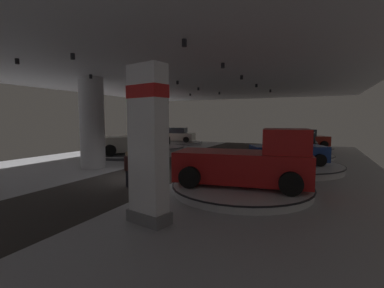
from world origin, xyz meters
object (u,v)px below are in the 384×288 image
display_car_deep_right (304,139)px  brand_sign_pylon (148,143)px  display_platform_deep_left (177,143)px  pickup_truck_near_right (249,162)px  display_platform_mid_right (288,166)px  display_car_far_right (303,145)px  display_platform_mid_left (128,154)px  visitor_walking_near (128,167)px  display_platform_far_left (156,147)px  display_platform_far_right (303,156)px  display_platform_deep_right (304,149)px  column_left (92,123)px  pickup_truck_far_left (156,137)px  display_platform_near_right (241,188)px  display_car_mid_right (289,151)px  pickup_truck_mid_left (131,141)px  display_car_deep_left (177,135)px

display_car_deep_right → brand_sign_pylon: bearing=-98.6°
display_platform_deep_left → pickup_truck_near_right: pickup_truck_near_right is taller
brand_sign_pylon → pickup_truck_near_right: bearing=66.9°
display_platform_mid_right → display_car_far_right: display_car_far_right is taller
display_platform_mid_left → visitor_walking_near: size_ratio=3.57×
display_platform_far_left → display_platform_far_right: size_ratio=1.26×
display_platform_deep_left → display_platform_mid_right: bearing=-41.3°
visitor_walking_near → display_platform_deep_right: bearing=70.6°
visitor_walking_near → display_platform_mid_left: bearing=128.4°
column_left → display_platform_far_left: column_left is taller
display_platform_deep_left → pickup_truck_far_left: bearing=-81.5°
display_platform_mid_left → display_platform_near_right: display_platform_near_right is taller
column_left → display_platform_far_left: bearing=101.3°
display_platform_mid_right → display_platform_deep_left: bearing=138.7°
display_platform_far_left → display_platform_far_right: bearing=-1.9°
pickup_truck_far_left → display_platform_mid_right: pickup_truck_far_left is taller
display_platform_far_left → visitor_walking_near: size_ratio=3.57×
display_car_mid_right → display_platform_far_left: bearing=154.6°
brand_sign_pylon → display_car_mid_right: 10.79m
display_platform_near_right → pickup_truck_near_right: (0.32, 0.05, 1.08)m
pickup_truck_far_left → display_platform_mid_left: bearing=-84.3°
pickup_truck_mid_left → display_platform_deep_left: 11.18m
display_platform_far_right → display_platform_mid_left: bearing=-159.7°
column_left → display_platform_mid_right: size_ratio=0.90×
display_platform_near_right → pickup_truck_far_left: bearing=134.5°
display_car_deep_left → display_platform_mid_right: 18.52m
display_platform_far_right → display_platform_near_right: display_platform_near_right is taller
display_platform_far_left → display_platform_near_right: size_ratio=1.00×
column_left → brand_sign_pylon: 10.22m
display_car_deep_right → display_platform_mid_left: bearing=-142.3°
display_platform_deep_right → display_car_far_right: bearing=-88.3°
pickup_truck_mid_left → display_car_mid_right: (12.35, -1.20, -0.06)m
brand_sign_pylon → display_platform_mid_right: bearing=74.7°
display_platform_mid_left → display_platform_far_left: display_platform_far_left is taller
column_left → display_car_mid_right: (11.05, 4.26, -1.61)m
pickup_truck_mid_left → display_platform_near_right: bearing=-32.9°
display_car_deep_left → pickup_truck_far_left: pickup_truck_far_left is taller
pickup_truck_near_right → display_car_mid_right: bearing=80.8°
display_platform_far_right → visitor_walking_near: (-6.56, -13.05, 0.76)m
pickup_truck_near_right → pickup_truck_far_left: bearing=135.4°
display_platform_far_right → brand_sign_pylon: bearing=-101.9°
brand_sign_pylon → display_platform_far_left: brand_sign_pylon is taller
display_platform_mid_right → display_platform_near_right: size_ratio=1.08×
display_car_mid_right → display_platform_near_right: 6.18m
display_car_deep_left → display_platform_near_right: bearing=-55.2°
display_car_deep_right → display_car_deep_left: bearing=174.6°
column_left → visitor_walking_near: 6.17m
display_car_mid_right → display_car_deep_right: bearing=88.0°
display_car_deep_right → display_platform_far_left: display_car_deep_right is taller
display_car_deep_right → display_car_deep_left: size_ratio=1.03×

